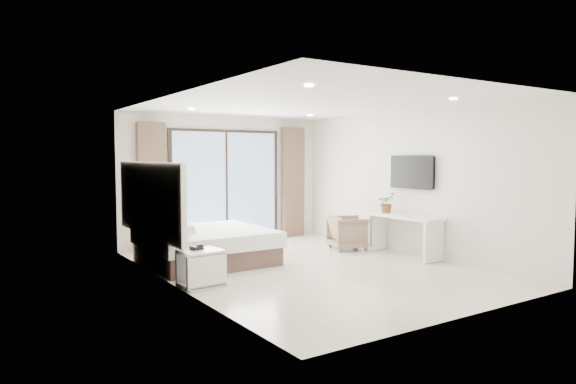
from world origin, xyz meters
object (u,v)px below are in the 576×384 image
nightstand (201,268)px  bed (205,246)px  console_desk (404,226)px  armchair (349,231)px

nightstand → bed: bearing=59.8°
console_desk → armchair: size_ratio=2.17×
nightstand → armchair: bearing=13.0°
nightstand → console_desk: 4.05m
nightstand → console_desk: bearing=-3.8°
bed → console_desk: bearing=-23.4°
console_desk → armchair: bearing=109.6°
bed → console_desk: size_ratio=1.31×
bed → armchair: (2.93, -0.34, 0.06)m
console_desk → armchair: console_desk is taller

